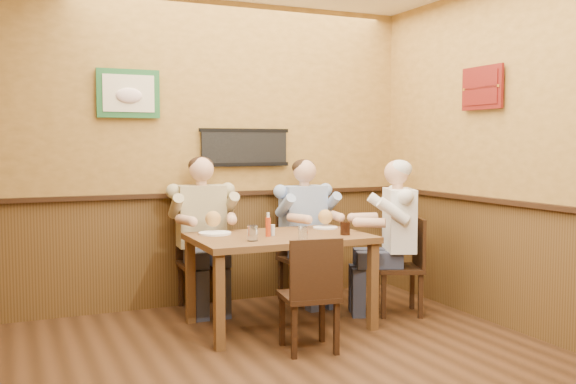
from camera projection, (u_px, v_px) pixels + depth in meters
name	position (u px, v px, depth m)	size (l,w,h in m)	color
room	(261.00, 108.00, 3.62)	(5.02, 5.03, 2.81)	#301C0E
dining_table	(280.00, 246.00, 5.18)	(1.40, 0.90, 0.75)	brown
chair_back_left	(202.00, 261.00, 5.75)	(0.40, 0.40, 0.86)	#311D0F
chair_back_right	(303.00, 257.00, 6.04)	(0.39, 0.39, 0.84)	#311D0F
chair_right_end	(399.00, 266.00, 5.58)	(0.39, 0.39, 0.85)	#311D0F
chair_near_side	(309.00, 293.00, 4.59)	(0.38, 0.38, 0.83)	#311D0F
diner_tan_shirt	(201.00, 241.00, 5.73)	(0.57, 0.57, 1.23)	#C6B888
diner_blue_polo	(303.00, 238.00, 6.02)	(0.56, 0.56, 1.20)	#88A1CD
diner_white_elder	(399.00, 245.00, 5.57)	(0.56, 0.56, 1.21)	white
water_glass_left	(253.00, 233.00, 4.85)	(0.08, 0.08, 0.12)	silver
water_glass_mid	(303.00, 233.00, 4.89)	(0.07, 0.07, 0.11)	white
cola_tumbler	(345.00, 228.00, 5.18)	(0.08, 0.08, 0.11)	black
hot_sauce_bottle	(268.00, 226.00, 5.09)	(0.04, 0.04, 0.17)	red
salt_shaker	(273.00, 230.00, 5.13)	(0.04, 0.04, 0.09)	silver
pepper_shaker	(269.00, 231.00, 5.10)	(0.03, 0.03, 0.08)	black
plate_far_left	(215.00, 233.00, 5.21)	(0.26, 0.26, 0.02)	white
plate_far_right	(325.00, 227.00, 5.58)	(0.21, 0.21, 0.01)	silver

